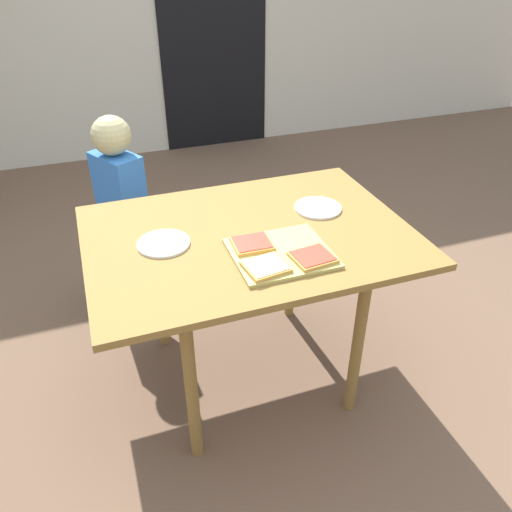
# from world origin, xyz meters

# --- Properties ---
(ground_plane) EXTENTS (16.00, 16.00, 0.00)m
(ground_plane) POSITION_xyz_m (0.00, 0.00, 0.00)
(ground_plane) COLOR brown
(house_door) EXTENTS (0.90, 0.02, 2.00)m
(house_door) POSITION_xyz_m (0.64, 2.78, 1.00)
(house_door) COLOR black
(house_door) RESTS_ON ground
(dining_table) EXTENTS (1.19, 0.86, 0.72)m
(dining_table) POSITION_xyz_m (0.00, 0.00, 0.65)
(dining_table) COLOR olive
(dining_table) RESTS_ON ground
(cutting_board) EXTENTS (0.34, 0.30, 0.01)m
(cutting_board) POSITION_xyz_m (0.06, -0.18, 0.73)
(cutting_board) COLOR tan
(cutting_board) RESTS_ON dining_table
(pizza_slice_near_right) EXTENTS (0.15, 0.14, 0.01)m
(pizza_slice_near_right) POSITION_xyz_m (0.14, -0.25, 0.74)
(pizza_slice_near_right) COLOR gold
(pizza_slice_near_right) RESTS_ON cutting_board
(pizza_slice_far_left) EXTENTS (0.14, 0.13, 0.01)m
(pizza_slice_far_left) POSITION_xyz_m (-0.02, -0.10, 0.74)
(pizza_slice_far_left) COLOR gold
(pizza_slice_far_left) RESTS_ON cutting_board
(pizza_slice_near_left) EXTENTS (0.15, 0.14, 0.01)m
(pizza_slice_near_left) POSITION_xyz_m (-0.03, -0.26, 0.74)
(pizza_slice_near_left) COLOR gold
(pizza_slice_near_left) RESTS_ON cutting_board
(plate_white_right) EXTENTS (0.19, 0.19, 0.01)m
(plate_white_right) POSITION_xyz_m (0.32, 0.09, 0.73)
(plate_white_right) COLOR white
(plate_white_right) RESTS_ON dining_table
(plate_white_left) EXTENTS (0.19, 0.19, 0.01)m
(plate_white_left) POSITION_xyz_m (-0.31, 0.02, 0.73)
(plate_white_left) COLOR white
(plate_white_left) RESTS_ON dining_table
(child_left) EXTENTS (0.24, 0.28, 0.98)m
(child_left) POSITION_xyz_m (-0.39, 0.73, 0.57)
(child_left) COLOR #322753
(child_left) RESTS_ON ground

